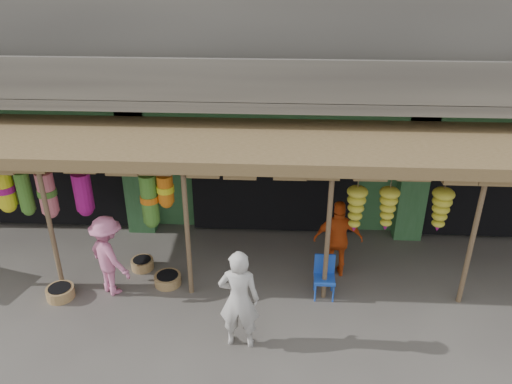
# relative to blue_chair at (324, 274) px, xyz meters

# --- Properties ---
(ground) EXTENTS (80.00, 80.00, 0.00)m
(ground) POSITION_rel_blue_chair_xyz_m (-1.00, 0.11, -0.45)
(ground) COLOR #514C47
(ground) RESTS_ON ground
(building) EXTENTS (16.40, 6.80, 7.00)m
(building) POSITION_rel_blue_chair_xyz_m (-1.00, 4.97, 2.92)
(building) COLOR gray
(building) RESTS_ON ground
(awning) EXTENTS (14.00, 2.70, 2.79)m
(awning) POSITION_rel_blue_chair_xyz_m (-1.14, 0.90, 2.12)
(awning) COLOR brown
(awning) RESTS_ON ground
(blue_chair) EXTENTS (0.39, 0.40, 0.81)m
(blue_chair) POSITION_rel_blue_chair_xyz_m (0.00, 0.00, 0.00)
(blue_chair) COLOR #1C48B8
(blue_chair) RESTS_ON ground
(basket_left) EXTENTS (0.64, 0.64, 0.21)m
(basket_left) POSITION_rel_blue_chair_xyz_m (-4.92, -0.39, -0.35)
(basket_left) COLOR olive
(basket_left) RESTS_ON ground
(basket_mid) EXTENTS (0.66, 0.66, 0.20)m
(basket_mid) POSITION_rel_blue_chair_xyz_m (-3.00, 0.13, -0.35)
(basket_mid) COLOR olive
(basket_mid) RESTS_ON ground
(basket_right) EXTENTS (0.46, 0.46, 0.21)m
(basket_right) POSITION_rel_blue_chair_xyz_m (-3.63, 0.62, -0.35)
(basket_right) COLOR #956745
(basket_right) RESTS_ON ground
(person_front) EXTENTS (0.68, 0.46, 1.80)m
(person_front) POSITION_rel_blue_chair_xyz_m (-1.47, -1.39, 0.45)
(person_front) COLOR beige
(person_front) RESTS_ON ground
(person_vendor) EXTENTS (0.95, 0.40, 1.62)m
(person_vendor) POSITION_rel_blue_chair_xyz_m (0.29, 0.65, 0.36)
(person_vendor) COLOR #D04913
(person_vendor) RESTS_ON ground
(person_shopper) EXTENTS (1.18, 1.10, 1.60)m
(person_shopper) POSITION_rel_blue_chair_xyz_m (-3.98, -0.14, 0.35)
(person_shopper) COLOR pink
(person_shopper) RESTS_ON ground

